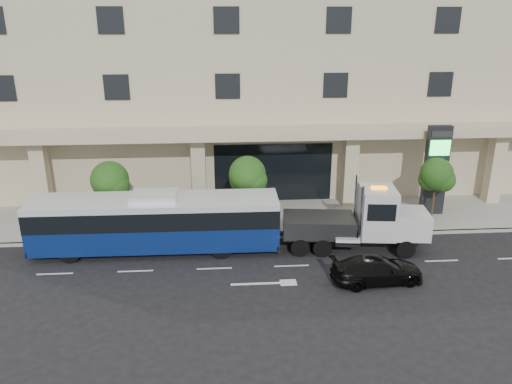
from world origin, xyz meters
TOP-DOWN VIEW (x-y plane):
  - ground at (0.00, 0.00)m, footprint 120.00×120.00m
  - sidewalk at (0.00, 5.00)m, footprint 120.00×6.00m
  - curb at (0.00, 2.00)m, footprint 120.00×0.30m
  - convention_center at (-0.00, 15.42)m, footprint 60.00×17.60m
  - tree_left at (-9.97, 3.59)m, footprint 2.27×2.20m
  - tree_mid at (-1.97, 3.59)m, footprint 2.28×2.20m
  - tree_right at (9.53, 3.59)m, footprint 2.10×2.00m
  - city_bus at (-7.14, 0.85)m, footprint 13.29×2.91m
  - tow_truck at (4.05, 0.20)m, footprint 8.91×3.02m
  - black_sedan at (3.89, -3.40)m, footprint 4.63×2.24m
  - signage_pylon at (9.97, 4.85)m, footprint 1.45×0.57m

SIDE VIEW (x-z plane):
  - ground at x=0.00m, z-range 0.00..0.00m
  - sidewalk at x=0.00m, z-range 0.00..0.15m
  - curb at x=0.00m, z-range 0.00..0.15m
  - black_sedan at x=3.89m, z-range 0.00..1.30m
  - tow_truck at x=4.05m, z-range -0.36..3.68m
  - city_bus at x=-7.14m, z-range 0.03..3.39m
  - tree_right at x=9.53m, z-range 1.01..5.06m
  - signage_pylon at x=9.97m, z-range 0.20..5.95m
  - tree_left at x=-9.97m, z-range 1.00..5.22m
  - tree_mid at x=-1.97m, z-range 1.07..5.45m
  - convention_center at x=0.00m, z-range -0.03..19.97m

